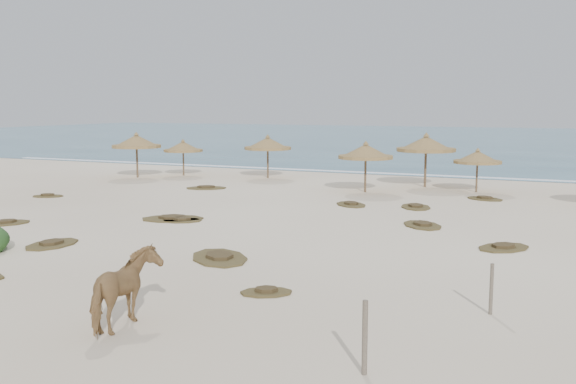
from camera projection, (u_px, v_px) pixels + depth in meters
name	position (u px, v px, depth m)	size (l,w,h in m)	color
ground	(221.00, 255.00, 20.47)	(160.00, 160.00, 0.00)	#EFE3C5
ocean	(489.00, 139.00, 88.61)	(200.00, 100.00, 0.01)	#255671
foam_line	(408.00, 174.00, 44.09)	(70.00, 0.60, 0.01)	white
palapa_0	(136.00, 142.00, 42.02)	(3.75, 3.75, 3.01)	brown
palapa_1	(183.00, 147.00, 43.27)	(3.13, 3.13, 2.48)	brown
palapa_2	(268.00, 144.00, 41.74)	(3.80, 3.80, 2.86)	brown
palapa_3	(366.00, 152.00, 34.93)	(3.52, 3.52, 2.83)	brown
palapa_4	(426.00, 145.00, 37.09)	(3.76, 3.76, 3.18)	brown
palapa_5	(478.00, 158.00, 34.92)	(2.97, 2.97, 2.44)	brown
horse	(125.00, 290.00, 13.68)	(0.90, 1.98, 1.67)	#9B7946
fence_post_near	(365.00, 338.00, 11.30)	(0.10, 0.10, 1.36)	#6B5E50
fence_post_far	(491.00, 289.00, 14.59)	(0.09, 0.09, 1.19)	#6B5E50
scrub_0	(6.00, 223.00, 25.79)	(2.09, 2.22, 0.16)	brown
scrub_1	(173.00, 218.00, 26.79)	(3.08, 2.63, 0.16)	brown
scrub_2	(182.00, 220.00, 26.36)	(1.92, 1.71, 0.16)	brown
scrub_3	(422.00, 225.00, 25.33)	(2.31, 2.52, 0.16)	brown
scrub_4	(504.00, 247.00, 21.35)	(2.21, 2.37, 0.16)	brown
scrub_6	(206.00, 188.00, 36.69)	(2.74, 2.39, 0.16)	brown
scrub_7	(416.00, 207.00, 29.87)	(1.97, 2.39, 0.16)	brown
scrub_8	(48.00, 196.00, 33.43)	(1.88, 1.56, 0.16)	brown
scrub_9	(219.00, 257.00, 19.95)	(2.99, 3.01, 0.16)	brown
scrub_10	(485.00, 198.00, 32.44)	(2.24, 1.90, 0.16)	brown
scrub_11	(52.00, 244.00, 21.87)	(1.39, 2.11, 0.16)	brown
scrub_12	(266.00, 292.00, 16.26)	(1.60, 1.42, 0.16)	brown
scrub_13	(351.00, 204.00, 30.58)	(2.26, 2.34, 0.16)	brown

